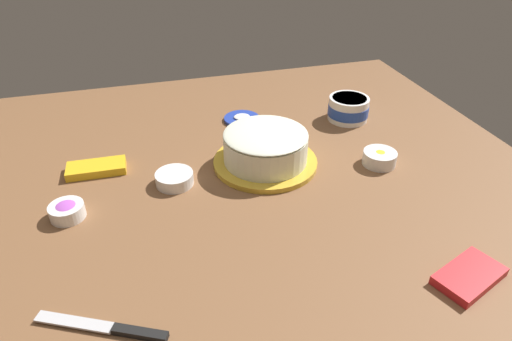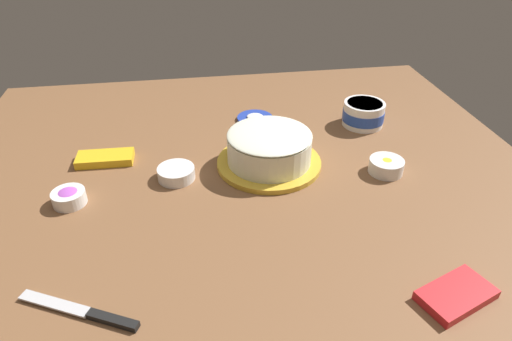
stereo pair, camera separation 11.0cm
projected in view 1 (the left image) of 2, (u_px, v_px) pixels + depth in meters
name	position (u px, v px, depth m)	size (l,w,h in m)	color
ground_plane	(251.00, 193.00, 1.08)	(1.54, 1.54, 0.00)	brown
frosted_cake	(265.00, 149.00, 1.17)	(0.27, 0.27, 0.10)	gold
frosting_tub	(348.00, 108.00, 1.39)	(0.13, 0.13, 0.07)	white
frosting_tub_lid	(242.00, 119.00, 1.40)	(0.11, 0.11, 0.02)	#233DAD
spreading_knife	(113.00, 329.00, 0.75)	(0.22, 0.12, 0.01)	silver
sprinkle_bowl_yellow	(380.00, 157.00, 1.18)	(0.09, 0.09, 0.04)	white
sprinkle_bowl_pink	(174.00, 178.00, 1.11)	(0.09, 0.09, 0.03)	white
sprinkle_bowl_rainbow	(67.00, 210.00, 1.00)	(0.08, 0.08, 0.04)	white
candy_box_lower	(96.00, 168.00, 1.16)	(0.15, 0.07, 0.02)	yellow
candy_box_upper	(469.00, 276.00, 0.84)	(0.14, 0.08, 0.02)	red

